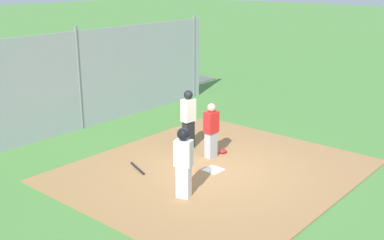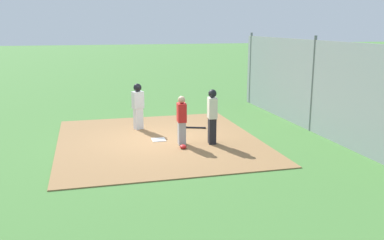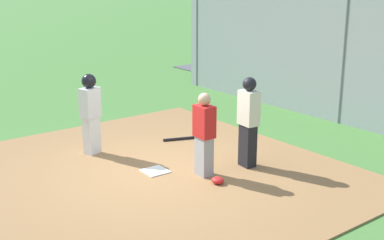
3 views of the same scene
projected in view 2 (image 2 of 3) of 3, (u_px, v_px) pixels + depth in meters
ground_plane at (159, 141)px, 13.68m from camera, size 140.00×140.00×0.00m
dirt_infield at (159, 140)px, 13.68m from camera, size 7.20×6.40×0.03m
home_plate at (159, 140)px, 13.67m from camera, size 0.45×0.45×0.02m
catcher at (182, 120)px, 13.01m from camera, size 0.40×0.28×1.54m
umpire at (212, 115)px, 13.07m from camera, size 0.41×0.30×1.73m
runner at (138, 103)px, 14.92m from camera, size 0.37×0.44×1.65m
baseball_bat at (194, 128)px, 15.21m from camera, size 0.36×0.81×0.06m
catcher_mask at (183, 147)px, 12.71m from camera, size 0.24×0.20×0.12m
backstop_fence at (313, 86)px, 14.66m from camera, size 12.00×0.10×3.35m
parked_car_blue at (349, 97)px, 18.42m from camera, size 4.41×2.37×1.28m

